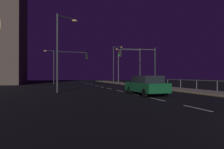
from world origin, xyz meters
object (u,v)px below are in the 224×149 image
object	(u,v)px
street_lamp_corner	(115,61)
street_lamp_across_street	(52,63)
traffic_light_far_center	(139,59)
street_lamp_far_end	(118,62)
traffic_light_mid_left	(71,61)
traffic_light_near_left	(131,59)
street_lamp_mid_block	(61,45)
car	(146,85)

from	to	relation	value
street_lamp_corner	street_lamp_across_street	distance (m)	13.90
traffic_light_far_center	street_lamp_far_end	xyz separation A→B (m)	(2.27, 15.82, 0.57)
street_lamp_far_end	street_lamp_across_street	distance (m)	13.02
traffic_light_far_center	traffic_light_mid_left	size ratio (longest dim) A/B	0.95
traffic_light_near_left	street_lamp_mid_block	bearing A→B (deg)	-140.22
car	traffic_light_near_left	bearing A→B (deg)	73.77
car	traffic_light_mid_left	bearing A→B (deg)	105.75
traffic_light_mid_left	street_lamp_mid_block	world-z (taller)	street_lamp_mid_block
street_lamp_mid_block	traffic_light_near_left	bearing A→B (deg)	39.78
car	street_lamp_far_end	xyz separation A→B (m)	(5.69, 25.36, 3.50)
street_lamp_far_end	car	bearing A→B (deg)	-102.65
street_lamp_far_end	street_lamp_across_street	size ratio (longest dim) A/B	1.05
street_lamp_mid_block	street_lamp_across_street	size ratio (longest dim) A/B	1.12
car	street_lamp_across_street	xyz separation A→B (m)	(-7.22, 26.96, 3.17)
car	street_lamp_across_street	size ratio (longest dim) A/B	0.68
traffic_light_mid_left	street_lamp_across_street	world-z (taller)	street_lamp_across_street
traffic_light_far_center	traffic_light_near_left	xyz separation A→B (m)	(0.60, 4.29, 0.25)
street_lamp_mid_block	street_lamp_across_street	bearing A→B (deg)	92.14
street_lamp_corner	street_lamp_mid_block	bearing A→B (deg)	-117.36
traffic_light_near_left	street_lamp_corner	distance (m)	16.15
traffic_light_near_left	street_lamp_across_street	bearing A→B (deg)	130.62
street_lamp_corner	street_lamp_far_end	size ratio (longest dim) A/B	1.17
car	traffic_light_near_left	distance (m)	14.76
street_lamp_corner	street_lamp_mid_block	xyz separation A→B (m)	(-12.75, -24.65, -0.49)
street_lamp_far_end	street_lamp_across_street	bearing A→B (deg)	172.96
street_lamp_mid_block	traffic_light_far_center	bearing A→B (deg)	24.09
traffic_light_near_left	street_lamp_far_end	distance (m)	11.65
traffic_light_far_center	street_lamp_mid_block	distance (m)	10.79
traffic_light_far_center	street_lamp_far_end	world-z (taller)	street_lamp_far_end
traffic_light_mid_left	traffic_light_near_left	bearing A→B (deg)	-14.55
street_lamp_mid_block	street_lamp_far_end	bearing A→B (deg)	59.09
traffic_light_mid_left	street_lamp_corner	bearing A→B (deg)	51.63
street_lamp_far_end	traffic_light_far_center	bearing A→B (deg)	-98.16
traffic_light_near_left	traffic_light_mid_left	bearing A→B (deg)	165.45
street_lamp_across_street	street_lamp_corner	bearing A→B (deg)	11.82
street_lamp_corner	traffic_light_mid_left	bearing A→B (deg)	-128.37
traffic_light_far_center	street_lamp_mid_block	bearing A→B (deg)	-155.91
traffic_light_far_center	street_lamp_across_street	bearing A→B (deg)	121.45
traffic_light_far_center	street_lamp_across_street	distance (m)	20.41
traffic_light_far_center	traffic_light_mid_left	world-z (taller)	traffic_light_mid_left
traffic_light_mid_left	street_lamp_far_end	size ratio (longest dim) A/B	0.77
traffic_light_near_left	street_lamp_across_street	xyz separation A→B (m)	(-11.25, 13.12, -0.02)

